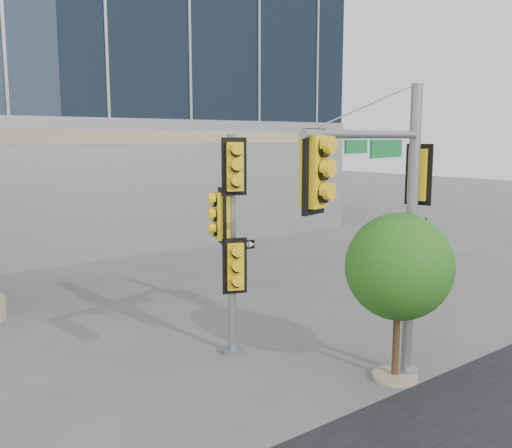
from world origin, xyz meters
TOP-DOWN VIEW (x-y plane):
  - ground at (0.00, 0.00)m, footprint 120.00×120.00m
  - main_signal_pole at (0.79, -1.80)m, footprint 4.75×1.69m
  - secondary_signal_pole at (-0.49, 1.78)m, footprint 0.90×0.86m
  - street_tree at (1.54, -1.49)m, footprint 2.32×2.27m

SIDE VIEW (x-z plane):
  - ground at x=0.00m, z-range 0.00..0.00m
  - street_tree at x=1.54m, z-range 0.57..4.19m
  - secondary_signal_pole at x=-0.49m, z-range 0.46..5.70m
  - main_signal_pole at x=0.79m, z-range 0.75..7.01m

